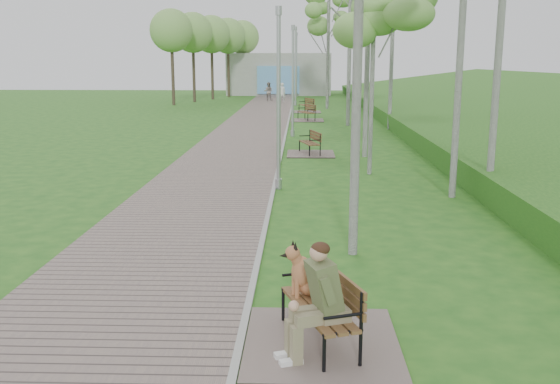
{
  "coord_description": "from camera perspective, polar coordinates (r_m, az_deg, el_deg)",
  "views": [
    {
      "loc": [
        0.72,
        -11.47,
        3.35
      ],
      "look_at": [
        0.36,
        -0.98,
        1.12
      ],
      "focal_mm": 40.0,
      "sensor_mm": 36.0,
      "label": 1
    }
  ],
  "objects": [
    {
      "name": "ground",
      "position": [
        11.97,
        -1.56,
        -4.28
      ],
      "size": [
        120.0,
        120.0,
        0.0
      ],
      "primitive_type": "plane",
      "color": "#22581B",
      "rests_on": "ground"
    },
    {
      "name": "walkway",
      "position": [
        33.23,
        -2.32,
        6.21
      ],
      "size": [
        3.5,
        67.0,
        0.04
      ],
      "primitive_type": "cube",
      "color": "#74645E",
      "rests_on": "ground"
    },
    {
      "name": "kerb",
      "position": [
        33.15,
        0.71,
        6.22
      ],
      "size": [
        0.1,
        67.0,
        0.05
      ],
      "primitive_type": "cube",
      "color": "#999993",
      "rests_on": "ground"
    },
    {
      "name": "embankment",
      "position": [
        33.6,
        21.67,
        5.41
      ],
      "size": [
        14.0,
        70.0,
        1.6
      ],
      "primitive_type": "cube",
      "color": "#488427",
      "rests_on": "ground"
    },
    {
      "name": "building_north",
      "position": [
        62.5,
        -0.07,
        10.73
      ],
      "size": [
        10.0,
        5.2,
        4.0
      ],
      "color": "#9E9E99",
      "rests_on": "ground"
    },
    {
      "name": "bench_main",
      "position": [
        7.5,
        3.18,
        -10.78
      ],
      "size": [
        1.84,
        2.04,
        1.6
      ],
      "color": "#74645E",
      "rests_on": "ground"
    },
    {
      "name": "bench_second",
      "position": [
        22.6,
        2.73,
        3.93
      ],
      "size": [
        1.7,
        1.88,
        1.04
      ],
      "color": "#74645E",
      "rests_on": "ground"
    },
    {
      "name": "bench_third",
      "position": [
        35.42,
        2.43,
        6.88
      ],
      "size": [
        1.86,
        2.06,
        1.14
      ],
      "color": "#74645E",
      "rests_on": "ground"
    },
    {
      "name": "bench_far",
      "position": [
        41.23,
        2.42,
        7.59
      ],
      "size": [
        1.82,
        2.02,
        1.12
      ],
      "color": "#74645E",
      "rests_on": "ground"
    },
    {
      "name": "lamp_post_near",
      "position": [
        16.23,
        -0.13,
        7.86
      ],
      "size": [
        0.18,
        0.18,
        4.67
      ],
      "color": "#A3A6AB",
      "rests_on": "ground"
    },
    {
      "name": "lamp_post_second",
      "position": [
        27.85,
        1.18,
        9.73
      ],
      "size": [
        0.19,
        0.19,
        4.84
      ],
      "color": "#A3A6AB",
      "rests_on": "ground"
    },
    {
      "name": "lamp_post_third",
      "position": [
        47.25,
        1.43,
        11.18
      ],
      "size": [
        0.22,
        0.22,
        5.77
      ],
      "color": "#A3A6AB",
      "rests_on": "ground"
    },
    {
      "name": "lamp_post_far",
      "position": [
        59.09,
        1.53,
        11.37
      ],
      "size": [
        0.23,
        0.23,
        5.84
      ],
      "color": "#A3A6AB",
      "rests_on": "ground"
    },
    {
      "name": "pedestrian_near",
      "position": [
        50.34,
        0.18,
        9.06
      ],
      "size": [
        0.63,
        0.46,
        1.59
      ],
      "primitive_type": "imported",
      "rotation": [
        0.0,
        0.0,
        3.28
      ],
      "color": "silver",
      "rests_on": "ground"
    },
    {
      "name": "pedestrian_far",
      "position": [
        52.74,
        -1.07,
        9.17
      ],
      "size": [
        0.8,
        0.65,
        1.55
      ],
      "primitive_type": "imported",
      "rotation": [
        0.0,
        0.0,
        3.05
      ],
      "color": "gray",
      "rests_on": "ground"
    },
    {
      "name": "birch_near_a",
      "position": [
        18.63,
        8.63,
        16.68
      ],
      "size": [
        2.22,
        2.22,
        6.27
      ],
      "color": "silver",
      "rests_on": "ground"
    },
    {
      "name": "birch_far_b",
      "position": [
        44.18,
        4.44,
        15.32
      ],
      "size": [
        2.38,
        2.38,
        7.59
      ],
      "color": "silver",
      "rests_on": "ground"
    },
    {
      "name": "birch_distant_a",
      "position": [
        46.92,
        4.54,
        16.8
      ],
      "size": [
        2.36,
        2.36,
        9.33
      ],
      "color": "silver",
      "rests_on": "ground"
    }
  ]
}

